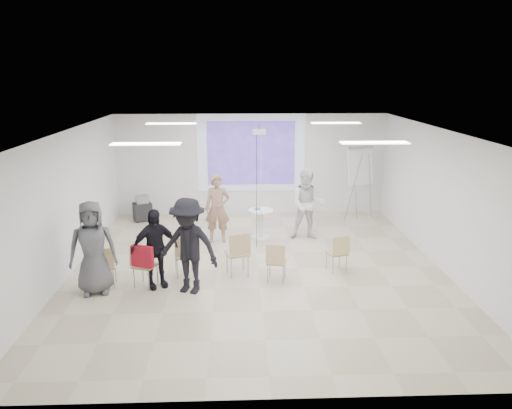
{
  "coord_description": "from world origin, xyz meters",
  "views": [
    {
      "loc": [
        -0.43,
        -10.18,
        4.18
      ],
      "look_at": [
        0.0,
        0.8,
        1.25
      ],
      "focal_mm": 35.0,
      "sensor_mm": 36.0,
      "label": 1
    }
  ],
  "objects_px": {
    "audience_outer": "(92,242)",
    "player_right": "(308,201)",
    "chair_right_far": "(338,251)",
    "audience_left": "(154,243)",
    "chair_left_mid": "(143,263)",
    "laptop": "(184,254)",
    "chair_center": "(238,251)",
    "audience_mid": "(188,240)",
    "chair_far_left": "(105,264)",
    "flipchart_easel": "(360,166)",
    "chair_right_inner": "(276,260)",
    "av_cart": "(142,209)",
    "chair_left_inner": "(185,253)",
    "pedestal_table": "(261,222)",
    "player_left": "(217,204)"
  },
  "relations": [
    {
      "from": "chair_far_left",
      "to": "flipchart_easel",
      "type": "distance_m",
      "value": 7.69
    },
    {
      "from": "audience_outer",
      "to": "player_right",
      "type": "bearing_deg",
      "value": 22.29
    },
    {
      "from": "player_right",
      "to": "audience_outer",
      "type": "xyz_separation_m",
      "value": [
        -4.57,
        -3.08,
        0.02
      ]
    },
    {
      "from": "chair_left_inner",
      "to": "laptop",
      "type": "distance_m",
      "value": 0.11
    },
    {
      "from": "chair_left_mid",
      "to": "laptop",
      "type": "xyz_separation_m",
      "value": [
        0.75,
        0.62,
        -0.04
      ]
    },
    {
      "from": "audience_mid",
      "to": "flipchart_easel",
      "type": "relative_size",
      "value": 1.0
    },
    {
      "from": "chair_far_left",
      "to": "audience_mid",
      "type": "xyz_separation_m",
      "value": [
        1.69,
        -0.27,
        0.57
      ]
    },
    {
      "from": "audience_mid",
      "to": "audience_outer",
      "type": "height_order",
      "value": "audience_mid"
    },
    {
      "from": "player_right",
      "to": "chair_left_inner",
      "type": "height_order",
      "value": "player_right"
    },
    {
      "from": "chair_center",
      "to": "chair_right_far",
      "type": "height_order",
      "value": "chair_center"
    },
    {
      "from": "pedestal_table",
      "to": "av_cart",
      "type": "relative_size",
      "value": 1.06
    },
    {
      "from": "chair_left_mid",
      "to": "chair_left_inner",
      "type": "relative_size",
      "value": 0.99
    },
    {
      "from": "chair_left_mid",
      "to": "player_right",
      "type": "bearing_deg",
      "value": 59.07
    },
    {
      "from": "chair_left_mid",
      "to": "chair_left_inner",
      "type": "xyz_separation_m",
      "value": [
        0.77,
        0.52,
        0.01
      ]
    },
    {
      "from": "flipchart_easel",
      "to": "pedestal_table",
      "type": "bearing_deg",
      "value": -169.85
    },
    {
      "from": "laptop",
      "to": "audience_outer",
      "type": "bearing_deg",
      "value": 13.37
    },
    {
      "from": "pedestal_table",
      "to": "chair_right_inner",
      "type": "bearing_deg",
      "value": -86.37
    },
    {
      "from": "player_left",
      "to": "player_right",
      "type": "distance_m",
      "value": 2.29
    },
    {
      "from": "player_left",
      "to": "chair_left_inner",
      "type": "relative_size",
      "value": 2.2
    },
    {
      "from": "chair_far_left",
      "to": "chair_right_far",
      "type": "relative_size",
      "value": 1.02
    },
    {
      "from": "chair_right_inner",
      "to": "chair_right_far",
      "type": "relative_size",
      "value": 1.0
    },
    {
      "from": "chair_right_far",
      "to": "audience_left",
      "type": "xyz_separation_m",
      "value": [
        -3.78,
        -0.59,
        0.43
      ]
    },
    {
      "from": "chair_left_mid",
      "to": "audience_outer",
      "type": "height_order",
      "value": "audience_outer"
    },
    {
      "from": "audience_left",
      "to": "audience_outer",
      "type": "xyz_separation_m",
      "value": [
        -1.14,
        -0.22,
        0.1
      ]
    },
    {
      "from": "chair_center",
      "to": "chair_right_inner",
      "type": "xyz_separation_m",
      "value": [
        0.76,
        -0.35,
        -0.07
      ]
    },
    {
      "from": "audience_mid",
      "to": "flipchart_easel",
      "type": "bearing_deg",
      "value": 67.69
    },
    {
      "from": "pedestal_table",
      "to": "av_cart",
      "type": "distance_m",
      "value": 3.76
    },
    {
      "from": "audience_left",
      "to": "audience_outer",
      "type": "distance_m",
      "value": 1.16
    },
    {
      "from": "laptop",
      "to": "chair_center",
      "type": "bearing_deg",
      "value": 162.23
    },
    {
      "from": "chair_left_mid",
      "to": "chair_right_far",
      "type": "distance_m",
      "value": 4.07
    },
    {
      "from": "chair_right_far",
      "to": "audience_mid",
      "type": "xyz_separation_m",
      "value": [
        -3.09,
        -0.86,
        0.58
      ]
    },
    {
      "from": "player_left",
      "to": "audience_outer",
      "type": "height_order",
      "value": "audience_outer"
    },
    {
      "from": "chair_center",
      "to": "flipchart_easel",
      "type": "distance_m",
      "value": 5.43
    },
    {
      "from": "pedestal_table",
      "to": "chair_center",
      "type": "relative_size",
      "value": 0.82
    },
    {
      "from": "player_left",
      "to": "chair_center",
      "type": "distance_m",
      "value": 2.35
    },
    {
      "from": "laptop",
      "to": "av_cart",
      "type": "relative_size",
      "value": 0.44
    },
    {
      "from": "pedestal_table",
      "to": "audience_mid",
      "type": "height_order",
      "value": "audience_mid"
    },
    {
      "from": "chair_far_left",
      "to": "av_cart",
      "type": "distance_m",
      "value": 4.65
    },
    {
      "from": "audience_outer",
      "to": "chair_far_left",
      "type": "bearing_deg",
      "value": 46.33
    },
    {
      "from": "player_right",
      "to": "audience_left",
      "type": "bearing_deg",
      "value": -133.14
    },
    {
      "from": "chair_left_inner",
      "to": "chair_center",
      "type": "bearing_deg",
      "value": -12.99
    },
    {
      "from": "chair_far_left",
      "to": "chair_center",
      "type": "bearing_deg",
      "value": 3.87
    },
    {
      "from": "audience_mid",
      "to": "player_right",
      "type": "bearing_deg",
      "value": 69.58
    },
    {
      "from": "chair_center",
      "to": "pedestal_table",
      "type": "bearing_deg",
      "value": 60.93
    },
    {
      "from": "chair_right_far",
      "to": "audience_mid",
      "type": "distance_m",
      "value": 3.26
    },
    {
      "from": "laptop",
      "to": "audience_mid",
      "type": "height_order",
      "value": "audience_mid"
    },
    {
      "from": "chair_far_left",
      "to": "audience_outer",
      "type": "bearing_deg",
      "value": -127.94
    },
    {
      "from": "chair_left_mid",
      "to": "chair_center",
      "type": "xyz_separation_m",
      "value": [
        1.89,
        0.51,
        0.04
      ]
    },
    {
      "from": "audience_outer",
      "to": "flipchart_easel",
      "type": "bearing_deg",
      "value": 25.17
    },
    {
      "from": "chair_right_inner",
      "to": "chair_far_left",
      "type": "bearing_deg",
      "value": -165.9
    }
  ]
}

